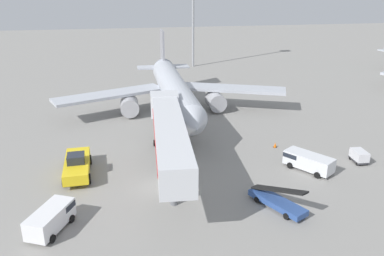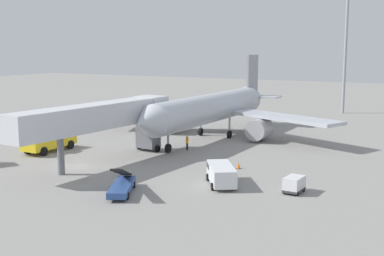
{
  "view_description": "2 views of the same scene",
  "coord_description": "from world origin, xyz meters",
  "views": [
    {
      "loc": [
        -3.16,
        -35.04,
        19.7
      ],
      "look_at": [
        5.6,
        12.01,
        1.69
      ],
      "focal_mm": 36.27,
      "sensor_mm": 36.0,
      "label": 1
    },
    {
      "loc": [
        36.55,
        -40.28,
        12.67
      ],
      "look_at": [
        7.66,
        11.64,
        3.18
      ],
      "focal_mm": 47.21,
      "sensor_mm": 36.0,
      "label": 2
    }
  ],
  "objects": [
    {
      "name": "ground_crew_worker_foreground",
      "position": [
        5.94,
        13.5,
        0.97
      ],
      "size": [
        0.44,
        0.44,
        1.83
      ],
      "color": "#1E2333",
      "rests_on": "ground"
    },
    {
      "name": "service_van_rear_left",
      "position": [
        16.65,
        1.06,
        1.08
      ],
      "size": [
        4.77,
        5.61,
        1.86
      ],
      "color": "silver",
      "rests_on": "ground"
    },
    {
      "name": "pushback_tug",
      "position": [
        -8.49,
        4.46,
        1.17
      ],
      "size": [
        3.07,
        7.48,
        2.55
      ],
      "color": "yellow",
      "rests_on": "ground"
    },
    {
      "name": "jet_bridge",
      "position": [
        1.39,
        2.83,
        5.06
      ],
      "size": [
        4.7,
        22.53,
        6.76
      ],
      "color": "silver",
      "rests_on": "ground"
    },
    {
      "name": "airplane_at_gate",
      "position": [
        4.72,
        23.25,
        4.08
      ],
      "size": [
        37.24,
        36.87,
        11.52
      ],
      "color": "#B7BCC6",
      "rests_on": "ground"
    },
    {
      "name": "ground_plane",
      "position": [
        0.0,
        0.0,
        0.0
      ],
      "size": [
        300.0,
        300.0,
        0.0
      ],
      "primitive_type": "plane",
      "color": "gray"
    },
    {
      "name": "apron_light_mast",
      "position": [
        14.72,
        59.64,
        20.19
      ],
      "size": [
        2.4,
        2.4,
        29.77
      ],
      "color": "#93969B",
      "rests_on": "ground"
    },
    {
      "name": "safety_cone_alpha",
      "position": [
        15.55,
        7.61,
        0.33
      ],
      "size": [
        0.43,
        0.43,
        0.66
      ],
      "color": "black",
      "rests_on": "ground"
    },
    {
      "name": "baggage_cart_near_right",
      "position": [
        23.48,
        1.71,
        0.8
      ],
      "size": [
        1.5,
        2.29,
        1.44
      ],
      "color": "#38383D",
      "rests_on": "ground"
    },
    {
      "name": "belt_loader_truck",
      "position": [
        10.32,
        -5.8,
        0.74
      ],
      "size": [
        4.16,
        5.99,
        2.94
      ],
      "color": "#2D4C8E",
      "rests_on": "ground"
    }
  ]
}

